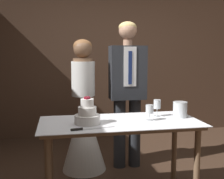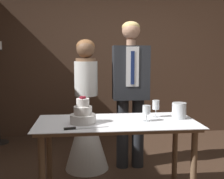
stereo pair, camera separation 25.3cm
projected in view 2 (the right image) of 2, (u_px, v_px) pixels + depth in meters
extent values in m
cube|color=#513828|center=(113.00, 55.00, 4.93)|extent=(5.05, 0.12, 2.81)
cylinder|color=#8E6B4C|center=(42.00, 179.00, 2.37)|extent=(0.06, 0.06, 0.76)
cylinder|color=#8E6B4C|center=(193.00, 172.00, 2.50)|extent=(0.06, 0.06, 0.76)
cylinder|color=#8E6B4C|center=(49.00, 157.00, 2.88)|extent=(0.06, 0.06, 0.76)
cylinder|color=#8E6B4C|center=(175.00, 152.00, 3.01)|extent=(0.06, 0.06, 0.76)
cube|color=#8E6B4C|center=(117.00, 124.00, 2.64)|extent=(1.44, 0.63, 0.03)
cube|color=white|center=(117.00, 122.00, 2.64)|extent=(1.50, 0.69, 0.01)
cylinder|color=white|center=(83.00, 119.00, 2.56)|extent=(0.24, 0.24, 0.08)
cylinder|color=white|center=(83.00, 110.00, 2.55)|extent=(0.17, 0.17, 0.07)
cylinder|color=white|center=(83.00, 102.00, 2.54)|extent=(0.12, 0.12, 0.07)
sphere|color=maroon|center=(85.00, 97.00, 2.54)|extent=(0.02, 0.02, 0.02)
sphere|color=maroon|center=(84.00, 97.00, 2.56)|extent=(0.02, 0.02, 0.02)
sphere|color=maroon|center=(82.00, 97.00, 2.56)|extent=(0.02, 0.02, 0.02)
sphere|color=maroon|center=(81.00, 97.00, 2.54)|extent=(0.02, 0.02, 0.02)
sphere|color=maroon|center=(81.00, 98.00, 2.53)|extent=(0.02, 0.02, 0.02)
sphere|color=maroon|center=(82.00, 98.00, 2.51)|extent=(0.02, 0.02, 0.02)
sphere|color=maroon|center=(84.00, 98.00, 2.53)|extent=(0.02, 0.02, 0.02)
cube|color=silver|center=(92.00, 128.00, 2.40)|extent=(0.29, 0.08, 0.00)
cylinder|color=black|center=(70.00, 128.00, 2.34)|extent=(0.10, 0.04, 0.02)
cylinder|color=silver|center=(146.00, 121.00, 2.64)|extent=(0.07, 0.07, 0.00)
cylinder|color=silver|center=(146.00, 117.00, 2.64)|extent=(0.01, 0.01, 0.07)
cylinder|color=silver|center=(146.00, 110.00, 2.63)|extent=(0.07, 0.07, 0.08)
cylinder|color=silver|center=(156.00, 117.00, 2.81)|extent=(0.07, 0.07, 0.00)
cylinder|color=silver|center=(156.00, 113.00, 2.80)|extent=(0.01, 0.01, 0.08)
cylinder|color=silver|center=(156.00, 105.00, 2.79)|extent=(0.07, 0.07, 0.09)
cylinder|color=maroon|center=(156.00, 108.00, 2.80)|extent=(0.06, 0.06, 0.02)
cylinder|color=silver|center=(179.00, 111.00, 2.74)|extent=(0.14, 0.14, 0.16)
cylinder|color=white|center=(179.00, 115.00, 2.75)|extent=(0.06, 0.06, 0.07)
sphere|color=#F9CC4C|center=(179.00, 110.00, 2.74)|extent=(0.02, 0.02, 0.02)
cone|color=white|center=(87.00, 132.00, 3.47)|extent=(0.54, 0.54, 0.93)
cylinder|color=white|center=(86.00, 78.00, 3.38)|extent=(0.28, 0.28, 0.41)
cylinder|color=brown|center=(86.00, 60.00, 3.36)|extent=(0.24, 0.24, 0.04)
sphere|color=brown|center=(86.00, 49.00, 3.34)|extent=(0.22, 0.22, 0.22)
ellipsoid|color=brown|center=(86.00, 46.00, 3.35)|extent=(0.22, 0.22, 0.16)
cylinder|color=#282B30|center=(122.00, 133.00, 3.52)|extent=(0.15, 0.15, 0.87)
cylinder|color=#282B30|center=(138.00, 133.00, 3.54)|extent=(0.15, 0.15, 0.87)
cube|color=#282B30|center=(131.00, 73.00, 3.43)|extent=(0.44, 0.24, 0.65)
cube|color=white|center=(133.00, 67.00, 3.30)|extent=(0.15, 0.01, 0.47)
cube|color=navy|center=(133.00, 68.00, 3.29)|extent=(0.04, 0.01, 0.39)
cylinder|color=tan|center=(131.00, 43.00, 3.38)|extent=(0.11, 0.11, 0.07)
sphere|color=tan|center=(131.00, 30.00, 3.37)|extent=(0.22, 0.22, 0.22)
ellipsoid|color=#D6B770|center=(131.00, 27.00, 3.37)|extent=(0.22, 0.22, 0.14)
cylinder|color=black|center=(0.00, 142.00, 4.52)|extent=(0.28, 0.28, 0.02)
cylinder|color=white|center=(0.00, 45.00, 4.33)|extent=(0.06, 0.06, 0.13)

